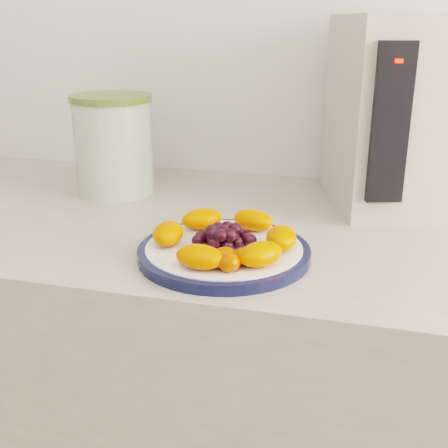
# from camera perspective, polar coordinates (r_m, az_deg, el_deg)

# --- Properties ---
(counter) EXTENTS (3.50, 0.60, 0.90)m
(counter) POSITION_cam_1_polar(r_m,az_deg,el_deg) (1.17, 0.83, -20.83)
(counter) COLOR #AFA594
(counter) RESTS_ON floor
(plate_rim) EXTENTS (0.24, 0.24, 0.01)m
(plate_rim) POSITION_cam_1_polar(r_m,az_deg,el_deg) (0.78, 0.00, -2.92)
(plate_rim) COLOR #0F1537
(plate_rim) RESTS_ON counter
(plate_face) EXTENTS (0.22, 0.22, 0.02)m
(plate_face) POSITION_cam_1_polar(r_m,az_deg,el_deg) (0.78, 0.00, -2.85)
(plate_face) COLOR white
(plate_face) RESTS_ON counter
(canister) EXTENTS (0.15, 0.15, 0.17)m
(canister) POSITION_cam_1_polar(r_m,az_deg,el_deg) (1.09, -11.12, 7.60)
(canister) COLOR #2F580C
(canister) RESTS_ON counter
(canister_lid) EXTENTS (0.15, 0.15, 0.01)m
(canister_lid) POSITION_cam_1_polar(r_m,az_deg,el_deg) (1.07, -11.45, 12.45)
(canister_lid) COLOR #53682C
(canister_lid) RESTS_ON canister
(appliance_body) EXTENTS (0.25, 0.30, 0.32)m
(appliance_body) POSITION_cam_1_polar(r_m,az_deg,el_deg) (1.03, 16.77, 10.69)
(appliance_body) COLOR #B7AB9E
(appliance_body) RESTS_ON counter
(appliance_panel) EXTENTS (0.06, 0.03, 0.24)m
(appliance_panel) POSITION_cam_1_polar(r_m,az_deg,el_deg) (0.89, 16.52, 9.68)
(appliance_panel) COLOR black
(appliance_panel) RESTS_ON appliance_body
(appliance_led) EXTENTS (0.01, 0.01, 0.01)m
(appliance_led) POSITION_cam_1_polar(r_m,az_deg,el_deg) (0.87, 17.33, 15.54)
(appliance_led) COLOR #FF0C05
(appliance_led) RESTS_ON appliance_panel
(fruit_plate) EXTENTS (0.21, 0.21, 0.03)m
(fruit_plate) POSITION_cam_1_polar(r_m,az_deg,el_deg) (0.77, 0.29, -1.35)
(fruit_plate) COLOR #FF5300
(fruit_plate) RESTS_ON plate_face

